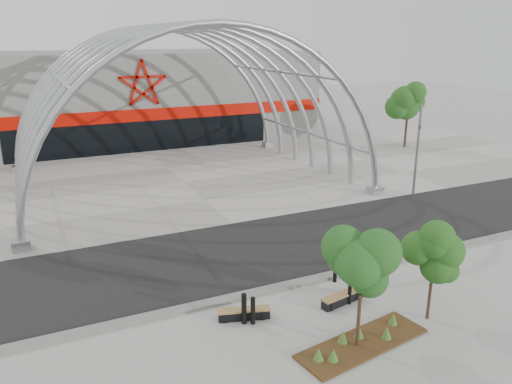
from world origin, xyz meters
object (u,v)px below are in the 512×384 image
Objects in this scene: bollard_2 at (350,293)px; signal_pole at (417,149)px; bench_0 at (244,314)px; bench_1 at (342,298)px; street_tree_0 at (362,272)px; street_tree_1 at (434,257)px.

signal_pole is at bearing 39.49° from bollard_2.
bench_0 is at bearing -150.38° from signal_pole.
street_tree_0 is at bearing -114.88° from bench_1.
bench_1 is at bearing 134.80° from street_tree_1.
signal_pole is 6.28× the size of bollard_2.
signal_pole is 1.52× the size of street_tree_0.
street_tree_1 reaches higher than bollard_2.
street_tree_1 is at bearing -46.25° from bollard_2.
street_tree_1 is 3.32m from bollard_2.
bench_0 is at bearing 169.99° from bollard_2.
bench_0 is 2.13× the size of bollard_2.
signal_pole reaches higher than street_tree_1.
street_tree_0 is at bearing -173.52° from street_tree_1.
signal_pole is at bearing 29.62° from bench_0.
signal_pole is 15.07m from bench_1.
street_tree_1 is at bearing -45.20° from bench_1.
street_tree_1 is 3.70× the size of bollard_2.
bollard_2 is (-11.39, -9.38, -2.44)m from signal_pole.
street_tree_0 is 4.64m from bench_0.
signal_pole is 14.96m from bollard_2.
bollard_2 is at bearing 59.97° from street_tree_0.
street_tree_0 is 4.13× the size of bollard_2.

